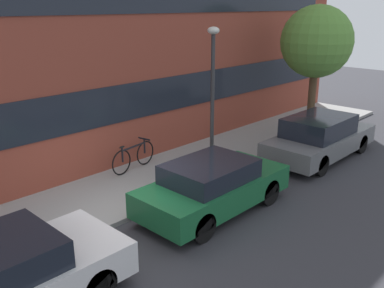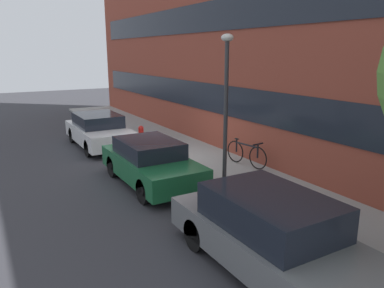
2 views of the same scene
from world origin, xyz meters
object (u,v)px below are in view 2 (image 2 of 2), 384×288
at_px(parked_car_green, 151,162).
at_px(parked_car_grey, 274,235).
at_px(parked_car_white, 99,130).
at_px(fire_hydrant, 141,135).
at_px(bicycle, 246,153).
at_px(lamp_post, 226,95).

relative_size(parked_car_green, parked_car_grey, 0.88).
xyz_separation_m(parked_car_white, fire_hydrant, (0.84, 1.48, -0.18)).
distance_m(fire_hydrant, bicycle, 4.90).
xyz_separation_m(parked_car_green, lamp_post, (1.63, 1.47, 2.03)).
bearing_deg(parked_car_grey, parked_car_green, 180.00).
bearing_deg(bicycle, fire_hydrant, -166.45).
distance_m(fire_hydrant, lamp_post, 6.32).
height_order(parked_car_white, lamp_post, lamp_post).
bearing_deg(parked_car_white, bicycle, 31.46).
relative_size(parked_car_white, bicycle, 2.36).
xyz_separation_m(parked_car_white, lamp_post, (6.77, 1.47, 2.02)).
distance_m(parked_car_white, parked_car_grey, 10.37).
bearing_deg(parked_car_green, bicycle, 85.55).
height_order(parked_car_white, fire_hydrant, parked_car_white).
bearing_deg(lamp_post, parked_car_white, -167.75).
relative_size(parked_car_white, fire_hydrant, 5.53).
relative_size(fire_hydrant, bicycle, 0.43).
height_order(parked_car_green, fire_hydrant, parked_car_green).
bearing_deg(parked_car_white, parked_car_grey, -0.00).
relative_size(parked_car_white, parked_car_grey, 0.92).
bearing_deg(fire_hydrant, bicycle, 21.86).
xyz_separation_m(parked_car_green, parked_car_grey, (5.23, 0.00, 0.04)).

